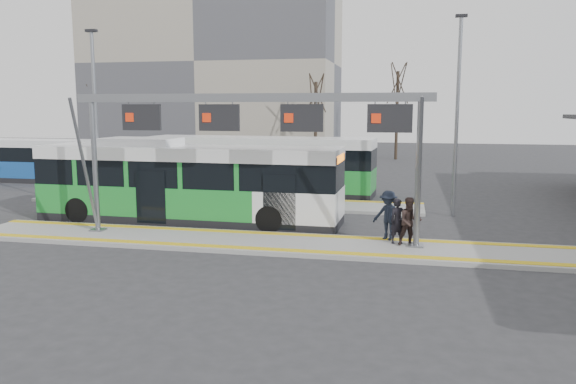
# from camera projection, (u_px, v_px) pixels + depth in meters

# --- Properties ---
(ground) EXTENTS (120.00, 120.00, 0.00)m
(ground) POSITION_uv_depth(u_px,v_px,m) (259.00, 244.00, 20.09)
(ground) COLOR #2D2D30
(ground) RESTS_ON ground
(platform_main) EXTENTS (22.00, 3.00, 0.15)m
(platform_main) POSITION_uv_depth(u_px,v_px,m) (259.00, 242.00, 20.08)
(platform_main) COLOR gray
(platform_main) RESTS_ON ground
(platform_second) EXTENTS (20.00, 3.00, 0.15)m
(platform_second) POSITION_uv_depth(u_px,v_px,m) (223.00, 202.00, 28.63)
(platform_second) COLOR gray
(platform_second) RESTS_ON ground
(tactile_main) EXTENTS (22.00, 2.65, 0.02)m
(tactile_main) POSITION_uv_depth(u_px,v_px,m) (259.00, 240.00, 20.06)
(tactile_main) COLOR gold
(tactile_main) RESTS_ON platform_main
(tactile_second) EXTENTS (20.00, 0.35, 0.02)m
(tactile_second) POSITION_uv_depth(u_px,v_px,m) (230.00, 197.00, 29.73)
(tactile_second) COLOR gold
(tactile_second) RESTS_ON platform_second
(gantry) EXTENTS (13.00, 1.68, 5.20)m
(gantry) POSITION_uv_depth(u_px,v_px,m) (250.00, 124.00, 19.76)
(gantry) COLOR slate
(gantry) RESTS_ON platform_main
(apartment_block) EXTENTS (24.50, 12.50, 18.40)m
(apartment_block) POSITION_uv_depth(u_px,v_px,m) (216.00, 63.00, 56.39)
(apartment_block) COLOR #9F9584
(apartment_block) RESTS_ON ground
(hero_bus) EXTENTS (13.03, 3.06, 3.56)m
(hero_bus) POSITION_uv_depth(u_px,v_px,m) (188.00, 184.00, 23.83)
(hero_bus) COLOR black
(hero_bus) RESTS_ON ground
(bg_bus_green) EXTENTS (12.96, 3.44, 3.21)m
(bg_bus_green) POSITION_uv_depth(u_px,v_px,m) (259.00, 166.00, 31.51)
(bg_bus_green) COLOR black
(bg_bus_green) RESTS_ON ground
(bg_bus_blue) EXTENTS (10.60, 2.39, 2.76)m
(bg_bus_blue) POSITION_uv_depth(u_px,v_px,m) (52.00, 161.00, 36.71)
(bg_bus_blue) COLOR black
(bg_bus_blue) RESTS_ON ground
(passenger_a) EXTENTS (0.69, 0.61, 1.58)m
(passenger_a) POSITION_uv_depth(u_px,v_px,m) (398.00, 221.00, 19.53)
(passenger_a) COLOR black
(passenger_a) RESTS_ON platform_main
(passenger_b) EXTENTS (0.97, 0.86, 1.67)m
(passenger_b) POSITION_uv_depth(u_px,v_px,m) (410.00, 222.00, 19.24)
(passenger_b) COLOR #2F221F
(passenger_b) RESTS_ON platform_main
(passenger_c) EXTENTS (1.32, 1.09, 1.78)m
(passenger_c) POSITION_uv_depth(u_px,v_px,m) (388.00, 215.00, 20.07)
(passenger_c) COLOR black
(passenger_c) RESTS_ON platform_main
(tree_left) EXTENTS (1.40, 1.40, 7.86)m
(tree_left) POSITION_uv_depth(u_px,v_px,m) (316.00, 94.00, 46.58)
(tree_left) COLOR #382B21
(tree_left) RESTS_ON ground
(tree_mid) EXTENTS (1.40, 1.40, 9.21)m
(tree_mid) POSITION_uv_depth(u_px,v_px,m) (398.00, 84.00, 51.63)
(tree_mid) COLOR #382B21
(tree_mid) RESTS_ON ground
(tree_far) EXTENTS (1.40, 1.40, 7.24)m
(tree_far) POSITION_uv_depth(u_px,v_px,m) (95.00, 100.00, 53.96)
(tree_far) COLOR #382B21
(tree_far) RESTS_ON ground
(lamp_west) EXTENTS (0.50, 0.25, 8.28)m
(lamp_west) POSITION_uv_depth(u_px,v_px,m) (96.00, 118.00, 25.40)
(lamp_west) COLOR slate
(lamp_west) RESTS_ON ground
(lamp_east) EXTENTS (0.50, 0.25, 8.80)m
(lamp_east) POSITION_uv_depth(u_px,v_px,m) (457.00, 112.00, 24.58)
(lamp_east) COLOR slate
(lamp_east) RESTS_ON ground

